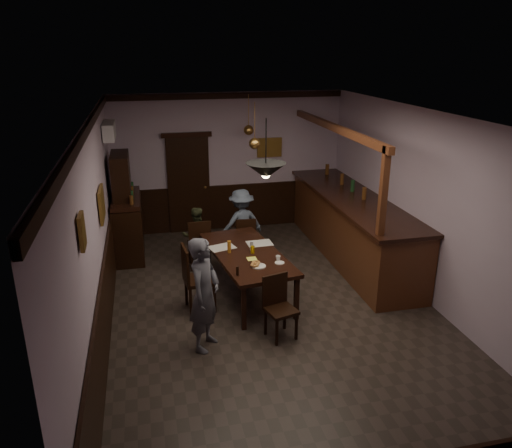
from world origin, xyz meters
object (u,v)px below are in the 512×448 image
object	(u,v)px
chair_side	(194,276)
soda_can	(253,250)
coffee_cup	(278,258)
dining_table	(247,256)
chair_far_right	(245,237)
pendant_brass_far	(249,130)
person_seated_left	(196,235)
pendant_iron	(266,171)
sideboard	(127,215)
person_standing	(204,294)
chair_far_left	(200,242)
chair_near	(278,303)
pendant_brass_mid	(255,144)
person_seated_right	(241,223)
bar_counter	(349,224)

from	to	relation	value
chair_side	soda_can	distance (m)	1.05
coffee_cup	soda_can	xyz separation A→B (m)	(-0.32, 0.40, 0.01)
dining_table	chair_far_right	size ratio (longest dim) A/B	2.64
chair_far_right	pendant_brass_far	size ratio (longest dim) A/B	1.08
person_seated_left	pendant_iron	distance (m)	2.96
soda_can	sideboard	size ratio (longest dim) A/B	0.06
chair_side	soda_can	bearing A→B (deg)	-79.80
person_seated_left	dining_table	bearing A→B (deg)	114.51
chair_side	sideboard	world-z (taller)	sideboard
pendant_iron	person_standing	bearing A→B (deg)	-148.68
pendant_iron	chair_far_left	bearing A→B (deg)	110.65
chair_far_right	chair_far_left	bearing A→B (deg)	12.39
chair_far_right	chair_near	world-z (taller)	chair_near
chair_far_left	pendant_brass_mid	distance (m)	2.05
person_seated_right	chair_far_left	bearing A→B (deg)	10.64
chair_side	pendant_brass_mid	xyz separation A→B (m)	(1.29, 1.46, 1.72)
soda_can	chair_far_right	bearing A→B (deg)	83.23
chair_far_right	soda_can	distance (m)	1.43
coffee_cup	sideboard	bearing A→B (deg)	123.33
coffee_cup	sideboard	distance (m)	3.52
dining_table	chair_near	bearing A→B (deg)	-82.29
dining_table	bar_counter	distance (m)	2.56
chair_far_left	pendant_iron	distance (m)	2.76
chair_far_right	chair_near	size ratio (longest dim) A/B	0.97
dining_table	pendant_brass_far	distance (m)	3.10
bar_counter	pendant_brass_far	xyz separation A→B (m)	(-1.69, 1.41, 1.65)
chair_far_left	soda_can	distance (m)	1.47
person_seated_left	pendant_brass_far	xyz separation A→B (m)	(1.25, 1.11, 1.75)
person_seated_left	person_seated_right	size ratio (longest dim) A/B	0.81
chair_far_left	pendant_iron	world-z (taller)	pendant_iron
coffee_cup	soda_can	distance (m)	0.51
person_seated_left	soda_can	xyz separation A→B (m)	(0.75, -1.52, 0.26)
chair_near	pendant_brass_mid	distance (m)	3.05
chair_far_left	chair_far_right	size ratio (longest dim) A/B	1.08
dining_table	pendant_iron	size ratio (longest dim) A/B	2.81
soda_can	pendant_iron	size ratio (longest dim) A/B	0.15
person_standing	pendant_brass_far	xyz separation A→B (m)	(1.45, 3.96, 1.50)
chair_near	sideboard	world-z (taller)	sideboard
person_seated_left	sideboard	xyz separation A→B (m)	(-1.26, 0.71, 0.26)
sideboard	pendant_brass_far	size ratio (longest dim) A/B	2.49
chair_far_right	soda_can	xyz separation A→B (m)	(-0.16, -1.38, 0.33)
sideboard	pendant_iron	size ratio (longest dim) A/B	2.44
chair_near	pendant_brass_far	size ratio (longest dim) A/B	1.12
person_standing	sideboard	distance (m)	3.72
chair_side	person_seated_right	size ratio (longest dim) A/B	0.79
chair_far_left	pendant_brass_far	distance (m)	2.56
pendant_iron	pendant_brass_mid	distance (m)	1.94
bar_counter	pendant_iron	bearing A→B (deg)	-137.87
person_standing	pendant_brass_far	size ratio (longest dim) A/B	1.97
chair_far_right	pendant_brass_far	distance (m)	2.23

